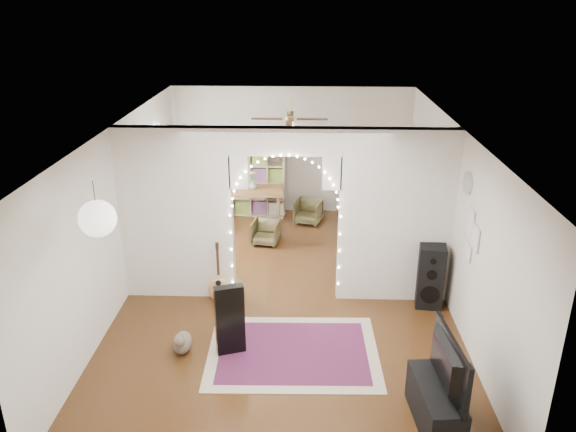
{
  "coord_description": "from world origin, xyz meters",
  "views": [
    {
      "loc": [
        0.3,
        -7.83,
        4.47
      ],
      "look_at": [
        0.03,
        0.3,
        1.23
      ],
      "focal_mm": 35.0,
      "sensor_mm": 36.0,
      "label": 1
    }
  ],
  "objects_px": {
    "acoustic_guitar": "(219,280)",
    "media_console": "(435,405)",
    "dining_table": "(253,192)",
    "dining_chair_right": "(266,232)",
    "dining_chair_left": "(308,212)",
    "floor_speaker": "(431,277)",
    "bookcase": "(251,181)"
  },
  "relations": [
    {
      "from": "acoustic_guitar",
      "to": "floor_speaker",
      "type": "relative_size",
      "value": 0.86
    },
    {
      "from": "media_console",
      "to": "dining_chair_left",
      "type": "height_order",
      "value": "media_console"
    },
    {
      "from": "bookcase",
      "to": "dining_table",
      "type": "bearing_deg",
      "value": -70.92
    },
    {
      "from": "acoustic_guitar",
      "to": "media_console",
      "type": "bearing_deg",
      "value": -50.18
    },
    {
      "from": "floor_speaker",
      "to": "dining_chair_right",
      "type": "height_order",
      "value": "floor_speaker"
    },
    {
      "from": "bookcase",
      "to": "acoustic_guitar",
      "type": "bearing_deg",
      "value": -83.6
    },
    {
      "from": "floor_speaker",
      "to": "dining_chair_right",
      "type": "bearing_deg",
      "value": 147.75
    },
    {
      "from": "dining_table",
      "to": "dining_chair_left",
      "type": "relative_size",
      "value": 2.35
    },
    {
      "from": "dining_chair_left",
      "to": "media_console",
      "type": "bearing_deg",
      "value": -60.24
    },
    {
      "from": "floor_speaker",
      "to": "media_console",
      "type": "xyz_separation_m",
      "value": [
        -0.44,
        -2.57,
        -0.25
      ]
    },
    {
      "from": "floor_speaker",
      "to": "media_console",
      "type": "relative_size",
      "value": 1.0
    },
    {
      "from": "acoustic_guitar",
      "to": "dining_chair_right",
      "type": "height_order",
      "value": "acoustic_guitar"
    },
    {
      "from": "media_console",
      "to": "dining_chair_right",
      "type": "distance_m",
      "value": 5.27
    },
    {
      "from": "acoustic_guitar",
      "to": "dining_chair_right",
      "type": "distance_m",
      "value": 2.29
    },
    {
      "from": "floor_speaker",
      "to": "dining_chair_right",
      "type": "distance_m",
      "value": 3.46
    },
    {
      "from": "acoustic_guitar",
      "to": "media_console",
      "type": "relative_size",
      "value": 0.85
    },
    {
      "from": "media_console",
      "to": "floor_speaker",
      "type": "bearing_deg",
      "value": 75.14
    },
    {
      "from": "acoustic_guitar",
      "to": "dining_chair_right",
      "type": "bearing_deg",
      "value": 68.23
    },
    {
      "from": "acoustic_guitar",
      "to": "bookcase",
      "type": "height_order",
      "value": "bookcase"
    },
    {
      "from": "dining_chair_left",
      "to": "dining_chair_right",
      "type": "relative_size",
      "value": 1.04
    },
    {
      "from": "dining_table",
      "to": "dining_chair_right",
      "type": "relative_size",
      "value": 2.45
    },
    {
      "from": "dining_table",
      "to": "media_console",
      "type": "bearing_deg",
      "value": -69.57
    },
    {
      "from": "bookcase",
      "to": "dining_chair_right",
      "type": "height_order",
      "value": "bookcase"
    },
    {
      "from": "bookcase",
      "to": "dining_chair_left",
      "type": "xyz_separation_m",
      "value": [
        1.24,
        -0.45,
        -0.51
      ]
    },
    {
      "from": "dining_chair_left",
      "to": "bookcase",
      "type": "bearing_deg",
      "value": 176.37
    },
    {
      "from": "dining_chair_left",
      "to": "floor_speaker",
      "type": "bearing_deg",
      "value": -44.5
    },
    {
      "from": "bookcase",
      "to": "dining_chair_left",
      "type": "distance_m",
      "value": 1.41
    },
    {
      "from": "floor_speaker",
      "to": "bookcase",
      "type": "height_order",
      "value": "bookcase"
    },
    {
      "from": "media_console",
      "to": "dining_chair_left",
      "type": "relative_size",
      "value": 1.89
    },
    {
      "from": "floor_speaker",
      "to": "bookcase",
      "type": "distance_m",
      "value": 4.86
    },
    {
      "from": "floor_speaker",
      "to": "dining_table",
      "type": "bearing_deg",
      "value": 140.47
    },
    {
      "from": "floor_speaker",
      "to": "dining_chair_right",
      "type": "relative_size",
      "value": 1.96
    }
  ]
}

